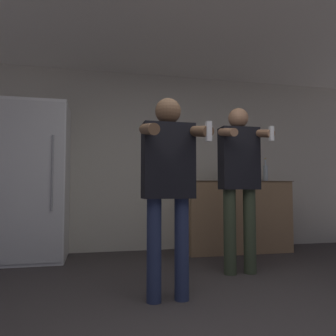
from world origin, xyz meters
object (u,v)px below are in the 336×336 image
(bottle_short_whiskey, at_px, (221,172))
(bottle_amber_bourbon, at_px, (266,173))
(bottle_green_wine, at_px, (242,174))
(bottle_brown_liquor, at_px, (253,173))
(person_woman_foreground, at_px, (168,175))
(refrigerator, at_px, (35,182))
(person_man_side, at_px, (239,175))

(bottle_short_whiskey, xyz_separation_m, bottle_amber_bourbon, (0.69, 0.00, 0.00))
(bottle_short_whiskey, distance_m, bottle_green_wine, 0.31)
(bottle_brown_liquor, distance_m, bottle_short_whiskey, 0.48)
(bottle_green_wine, height_order, person_woman_foreground, person_woman_foreground)
(refrigerator, xyz_separation_m, bottle_amber_bourbon, (3.16, 0.06, 0.15))
(bottle_brown_liquor, height_order, bottle_green_wine, bottle_brown_liquor)
(bottle_brown_liquor, bearing_deg, bottle_amber_bourbon, -0.00)
(bottle_brown_liquor, distance_m, bottle_green_wine, 0.17)
(refrigerator, xyz_separation_m, person_man_side, (2.20, -1.12, 0.05))
(refrigerator, bearing_deg, person_woman_foreground, -53.73)
(person_woman_foreground, xyz_separation_m, person_man_side, (0.90, 0.65, 0.03))
(bottle_brown_liquor, xyz_separation_m, person_woman_foreground, (-1.65, -1.83, -0.12))
(refrigerator, distance_m, bottle_amber_bourbon, 3.16)
(bottle_brown_liquor, distance_m, bottle_amber_bourbon, 0.20)
(refrigerator, bearing_deg, bottle_brown_liquor, 1.14)
(bottle_brown_liquor, relative_size, bottle_short_whiskey, 1.00)
(bottle_green_wine, distance_m, person_man_side, 1.32)
(person_woman_foreground, bearing_deg, bottle_amber_bourbon, 44.60)
(refrigerator, distance_m, person_man_side, 2.47)
(refrigerator, xyz_separation_m, bottle_short_whiskey, (2.47, 0.06, 0.14))
(bottle_amber_bourbon, bearing_deg, person_woman_foreground, -135.40)
(bottle_short_whiskey, relative_size, bottle_green_wine, 1.12)
(bottle_amber_bourbon, bearing_deg, bottle_brown_liquor, 180.00)
(bottle_brown_liquor, bearing_deg, person_woman_foreground, -132.08)
(refrigerator, relative_size, person_woman_foreground, 1.20)
(refrigerator, distance_m, bottle_short_whiskey, 2.47)
(bottle_amber_bourbon, height_order, person_woman_foreground, person_woman_foreground)
(person_woman_foreground, bearing_deg, bottle_short_whiskey, 57.46)
(refrigerator, distance_m, bottle_green_wine, 2.78)
(bottle_amber_bourbon, xyz_separation_m, person_woman_foreground, (-1.86, -1.83, -0.13))
(bottle_short_whiskey, relative_size, person_woman_foreground, 0.20)
(bottle_brown_liquor, bearing_deg, refrigerator, -178.86)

